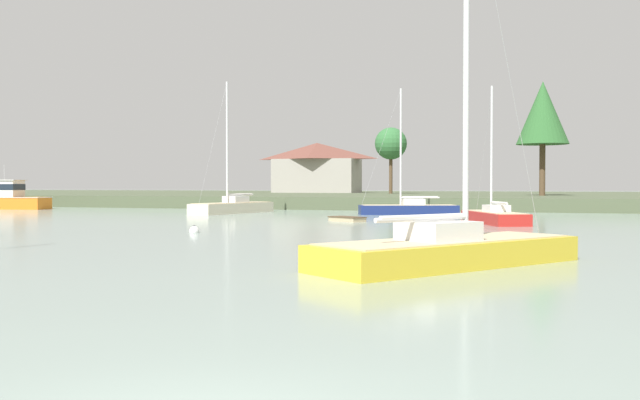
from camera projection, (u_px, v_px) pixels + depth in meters
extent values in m
cube|color=#4C563D|center=(505.00, 199.00, 86.57)|extent=(220.37, 55.68, 1.19)
cube|color=tan|center=(347.00, 220.00, 45.13)|extent=(2.65, 2.30, 0.41)
cube|color=brown|center=(347.00, 217.00, 45.13)|extent=(2.78, 2.43, 0.05)
cube|color=tan|center=(347.00, 218.00, 45.13)|extent=(0.62, 0.86, 0.03)
cube|color=#B2231E|center=(494.00, 222.00, 42.95)|extent=(4.53, 7.23, 1.17)
cube|color=#CCB78E|center=(494.00, 212.00, 42.93)|extent=(4.14, 6.75, 0.04)
cube|color=silver|center=(496.00, 208.00, 42.58)|extent=(1.78, 1.91, 0.42)
cylinder|color=silver|center=(492.00, 149.00, 43.40)|extent=(0.14, 0.14, 7.78)
cylinder|color=silver|center=(499.00, 203.00, 42.09)|extent=(1.17, 2.63, 0.11)
cylinder|color=silver|center=(499.00, 203.00, 42.08)|extent=(1.09, 2.38, 0.14)
cylinder|color=#999999|center=(484.00, 150.00, 44.79)|extent=(1.08, 2.61, 7.74)
cube|color=beige|center=(233.00, 212.00, 57.78)|extent=(4.21, 9.06, 1.44)
cube|color=#CCB78E|center=(233.00, 203.00, 57.76)|extent=(3.83, 8.48, 0.04)
cube|color=silver|center=(236.00, 199.00, 58.13)|extent=(1.81, 2.21, 0.53)
cylinder|color=silver|center=(227.00, 142.00, 57.04)|extent=(0.18, 0.18, 9.88)
cylinder|color=silver|center=(240.00, 195.00, 58.65)|extent=(0.98, 3.45, 0.14)
cylinder|color=silver|center=(240.00, 194.00, 58.65)|extent=(0.90, 3.11, 0.14)
cylinder|color=#999999|center=(213.00, 142.00, 55.53)|extent=(0.86, 3.43, 9.83)
cube|color=gold|center=(449.00, 262.00, 20.67)|extent=(7.53, 8.81, 1.29)
cube|color=#CCB78E|center=(449.00, 240.00, 20.65)|extent=(6.95, 8.19, 0.04)
cube|color=silver|center=(438.00, 231.00, 20.38)|extent=(2.56, 2.61, 0.54)
cylinder|color=silver|center=(466.00, 44.00, 20.94)|extent=(0.18, 0.18, 11.69)
cylinder|color=silver|center=(423.00, 219.00, 20.00)|extent=(2.27, 2.97, 0.14)
cylinder|color=silver|center=(423.00, 217.00, 20.00)|extent=(2.05, 2.68, 0.14)
cylinder|color=#999999|center=(505.00, 51.00, 22.01)|extent=(2.17, 2.90, 11.65)
cube|color=orange|center=(9.00, 206.00, 67.18)|extent=(7.87, 3.19, 1.80)
cube|color=silver|center=(9.00, 197.00, 67.16)|extent=(8.04, 3.30, 0.05)
cube|color=silver|center=(4.00, 189.00, 67.23)|extent=(3.33, 2.24, 1.60)
cube|color=#19232D|center=(4.00, 187.00, 67.22)|extent=(3.40, 2.29, 0.58)
cube|color=beige|center=(4.00, 180.00, 67.21)|extent=(3.74, 2.59, 0.06)
cylinder|color=silver|center=(4.00, 172.00, 67.19)|extent=(0.03, 0.03, 1.41)
cube|color=navy|center=(408.00, 213.00, 55.53)|extent=(8.01, 4.59, 1.23)
cube|color=#CCB78E|center=(408.00, 205.00, 55.51)|extent=(7.49, 4.20, 0.04)
cube|color=silver|center=(413.00, 202.00, 55.53)|extent=(2.06, 1.81, 0.47)
cylinder|color=silver|center=(401.00, 147.00, 55.37)|extent=(0.16, 0.16, 9.22)
cylinder|color=silver|center=(420.00, 198.00, 55.55)|extent=(2.97, 1.20, 0.12)
cylinder|color=silver|center=(420.00, 197.00, 55.55)|extent=(2.68, 1.10, 0.14)
cylinder|color=#999999|center=(381.00, 147.00, 55.27)|extent=(2.94, 1.10, 9.18)
sphere|color=white|center=(194.00, 231.00, 34.66)|extent=(0.50, 0.50, 0.50)
torus|color=#333338|center=(194.00, 225.00, 34.65)|extent=(0.12, 0.12, 0.02)
cylinder|color=brown|center=(542.00, 154.00, 72.98)|extent=(0.61, 0.61, 8.73)
cone|color=#2D602D|center=(543.00, 113.00, 72.88)|extent=(5.38, 5.38, 6.58)
cylinder|color=brown|center=(391.00, 172.00, 87.92)|extent=(0.44, 0.44, 5.40)
sphere|color=#336B38|center=(391.00, 144.00, 87.84)|extent=(4.05, 4.05, 4.05)
cube|color=#9E998E|center=(317.00, 176.00, 98.29)|extent=(11.54, 6.15, 4.69)
pyramid|color=brown|center=(317.00, 151.00, 98.21)|extent=(12.46, 6.65, 2.30)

